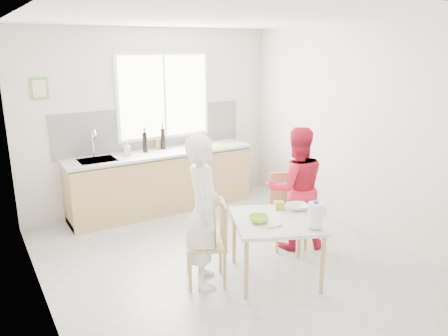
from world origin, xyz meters
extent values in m
plane|color=#B7B7B2|center=(0.00, 0.00, 0.00)|extent=(4.50, 4.50, 0.00)
plane|color=silver|center=(0.00, 2.25, 1.35)|extent=(4.00, 0.00, 4.00)
plane|color=silver|center=(0.00, -2.25, 1.35)|extent=(4.00, 0.00, 4.00)
plane|color=silver|center=(-2.00, 0.00, 1.35)|extent=(0.00, 4.50, 4.50)
plane|color=silver|center=(2.00, 0.00, 1.35)|extent=(0.00, 4.50, 4.50)
plane|color=white|center=(0.00, 0.00, 2.70)|extent=(4.50, 4.50, 0.00)
cube|color=white|center=(0.20, 2.23, 1.70)|extent=(1.50, 0.03, 1.30)
cube|color=white|center=(0.20, 2.21, 1.70)|extent=(1.40, 0.02, 1.20)
cube|color=white|center=(0.20, 2.21, 1.70)|extent=(0.03, 0.03, 1.20)
cube|color=white|center=(0.00, 2.24, 1.23)|extent=(3.00, 0.02, 0.65)
cube|color=#649C47|center=(-1.55, 2.23, 1.90)|extent=(0.22, 0.02, 0.28)
cube|color=beige|center=(-1.55, 2.22, 1.90)|extent=(0.16, 0.01, 0.22)
cube|color=tan|center=(0.00, 1.95, 0.43)|extent=(2.80, 0.60, 0.86)
cube|color=#3F3326|center=(0.00, 1.95, 0.05)|extent=(2.80, 0.54, 0.10)
cube|color=silver|center=(0.00, 1.95, 0.90)|extent=(2.84, 0.64, 0.04)
cube|color=#A5A5AA|center=(-0.95, 1.95, 0.91)|extent=(0.50, 0.40, 0.03)
cylinder|color=silver|center=(-0.95, 2.11, 1.10)|extent=(0.02, 0.02, 0.36)
torus|color=silver|center=(-0.95, 2.04, 1.28)|extent=(0.02, 0.18, 0.18)
cube|color=silver|center=(0.22, -0.56, 0.66)|extent=(1.16, 1.16, 0.04)
cylinder|color=tan|center=(-0.29, -0.76, 0.31)|extent=(0.04, 0.04, 0.63)
cylinder|color=tan|center=(0.02, -0.05, 0.31)|extent=(0.04, 0.04, 0.63)
cylinder|color=tan|center=(0.42, -1.07, 0.31)|extent=(0.04, 0.04, 0.63)
cylinder|color=tan|center=(0.73, -0.36, 0.31)|extent=(0.04, 0.04, 0.63)
cube|color=tan|center=(-0.46, -0.26, 0.44)|extent=(0.55, 0.55, 0.04)
cube|color=tan|center=(-0.29, -0.34, 0.68)|extent=(0.18, 0.37, 0.43)
cylinder|color=tan|center=(-0.56, -0.03, 0.21)|extent=(0.04, 0.04, 0.42)
cylinder|color=tan|center=(-0.70, -0.35, 0.21)|extent=(0.04, 0.04, 0.42)
cylinder|color=tan|center=(-0.23, -0.17, 0.21)|extent=(0.04, 0.04, 0.42)
cylinder|color=tan|center=(-0.37, -0.50, 0.21)|extent=(0.04, 0.04, 0.42)
cube|color=tan|center=(0.84, -0.01, 0.45)|extent=(0.55, 0.55, 0.04)
cube|color=tan|center=(0.92, 0.16, 0.69)|extent=(0.38, 0.19, 0.44)
cylinder|color=tan|center=(0.61, -0.11, 0.21)|extent=(0.04, 0.04, 0.43)
cylinder|color=tan|center=(0.94, -0.25, 0.21)|extent=(0.04, 0.04, 0.43)
cylinder|color=tan|center=(0.75, 0.22, 0.21)|extent=(0.04, 0.04, 0.43)
cylinder|color=tan|center=(1.08, 0.08, 0.21)|extent=(0.04, 0.04, 0.43)
imported|color=white|center=(-0.48, -0.26, 0.80)|extent=(0.59, 0.69, 1.61)
imported|color=red|center=(0.90, -0.07, 0.76)|extent=(0.91, 0.82, 1.52)
imported|color=#97D731|center=(0.02, -0.53, 0.71)|extent=(0.27, 0.27, 0.07)
imported|color=white|center=(0.60, -0.45, 0.71)|extent=(0.31, 0.31, 0.06)
cylinder|color=white|center=(0.41, -0.95, 0.82)|extent=(0.15, 0.15, 0.24)
cylinder|color=blue|center=(0.41, -0.95, 0.95)|extent=(0.05, 0.05, 0.03)
torus|color=white|center=(0.48, -0.95, 0.84)|extent=(0.12, 0.07, 0.12)
cube|color=#8CB429|center=(0.43, -0.35, 0.72)|extent=(0.13, 0.13, 0.09)
cylinder|color=#A5A5AA|center=(0.06, -0.73, 0.69)|extent=(0.16, 0.02, 0.01)
cube|color=#A2C62D|center=(0.85, 1.83, 0.93)|extent=(0.39, 0.31, 0.01)
cylinder|color=black|center=(0.10, 2.09, 1.08)|extent=(0.07, 0.07, 0.32)
cylinder|color=black|center=(-0.22, 2.03, 1.07)|extent=(0.07, 0.07, 0.30)
cylinder|color=olive|center=(0.02, 2.10, 1.00)|extent=(0.06, 0.06, 0.16)
imported|color=#999999|center=(-0.50, 2.00, 1.02)|extent=(0.10, 0.10, 0.20)
camera|label=1|loc=(-2.45, -3.94, 2.44)|focal=35.00mm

